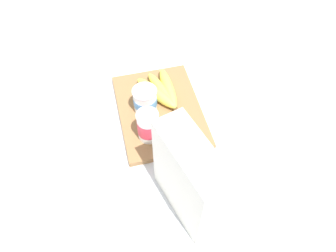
# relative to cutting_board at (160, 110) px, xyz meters

# --- Properties ---
(ground_plane) EXTENTS (2.40, 2.40, 0.00)m
(ground_plane) POSITION_rel_cutting_board_xyz_m (0.00, 0.00, -0.01)
(ground_plane) COLOR silver
(cutting_board) EXTENTS (0.34, 0.25, 0.02)m
(cutting_board) POSITION_rel_cutting_board_xyz_m (0.00, 0.00, 0.00)
(cutting_board) COLOR olive
(cutting_board) RESTS_ON ground_plane
(cereal_box) EXTENTS (0.22, 0.13, 0.25)m
(cereal_box) POSITION_rel_cutting_board_xyz_m (-0.31, 0.00, 0.12)
(cereal_box) COLOR white
(cereal_box) RESTS_ON ground_plane
(yogurt_cup_front) EXTENTS (0.06, 0.06, 0.10)m
(yogurt_cup_front) POSITION_rel_cutting_board_xyz_m (-0.09, 0.05, 0.06)
(yogurt_cup_front) COLOR white
(yogurt_cup_front) RESTS_ON cutting_board
(yogurt_cup_back) EXTENTS (0.07, 0.07, 0.08)m
(yogurt_cup_back) POSITION_rel_cutting_board_xyz_m (0.01, 0.04, 0.05)
(yogurt_cup_back) COLOR white
(yogurt_cup_back) RESTS_ON cutting_board
(banana_bunch) EXTENTS (0.18, 0.12, 0.04)m
(banana_bunch) POSITION_rel_cutting_board_xyz_m (0.06, -0.02, 0.03)
(banana_bunch) COLOR #EDDE4E
(banana_bunch) RESTS_ON cutting_board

